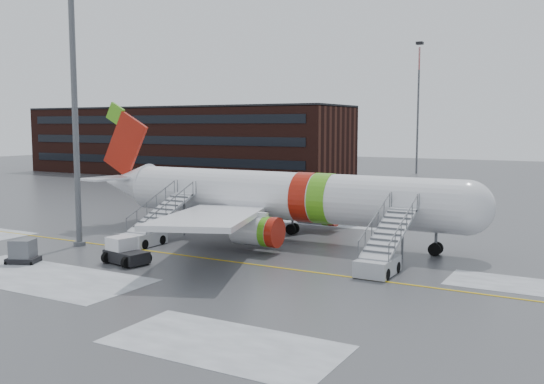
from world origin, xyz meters
The scene contains 9 objects.
ground centered at (0.00, 0.00, 0.00)m, with size 260.00×260.00×0.00m, color #494C4F.
airliner centered at (0.33, 7.66, 3.42)m, with size 35.03×32.97×11.18m.
airstair_fwd centered at (11.59, 1.13, 1.06)m, with size 2.05×7.70×3.48m.
airstair_aft centered at (-6.87, 1.13, 1.06)m, with size 2.05×7.70×3.48m.
pushback_tug centered at (-4.01, -4.79, 0.76)m, with size 3.28×2.71×1.73m.
uld_container centered at (-9.91, -8.01, 0.74)m, with size 2.33×2.07×1.57m.
light_mast_near centered at (-11.13, -2.00, 12.40)m, with size 1.20×1.20×23.86m.
terminal_building centered at (-45.00, 54.98, 6.20)m, with size 62.00×16.11×12.30m.
light_mast_far_n centered at (-8.00, 78.00, 13.84)m, with size 1.20×1.20×24.25m.
Camera 1 is at (23.55, -34.25, 9.08)m, focal length 40.00 mm.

